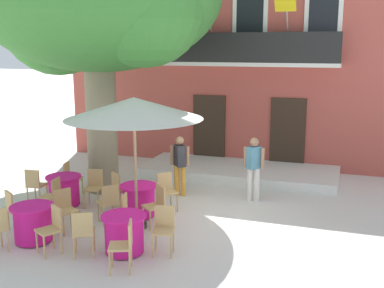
# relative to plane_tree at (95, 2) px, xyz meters

# --- Properties ---
(ground_plane) EXTENTS (120.00, 120.00, 0.00)m
(ground_plane) POSITION_rel_plane_tree_xyz_m (3.05, -1.13, -4.99)
(ground_plane) COLOR silver
(building_facade) EXTENTS (13.00, 5.09, 7.50)m
(building_facade) POSITION_rel_plane_tree_xyz_m (3.22, 5.86, -1.24)
(building_facade) COLOR #B24C42
(building_facade) RESTS_ON ground
(entrance_step_platform) EXTENTS (5.92, 2.31, 0.25)m
(entrance_step_platform) POSITION_rel_plane_tree_xyz_m (3.22, 2.71, -4.86)
(entrance_step_platform) COLOR silver
(entrance_step_platform) RESTS_ON ground
(plane_tree) EXTENTS (6.58, 5.78, 7.07)m
(plane_tree) POSITION_rel_plane_tree_xyz_m (0.00, 0.00, 0.00)
(plane_tree) COLOR #7F755B
(plane_tree) RESTS_ON ground
(cafe_table_near_tree) EXTENTS (0.86, 0.86, 0.76)m
(cafe_table_near_tree) POSITION_rel_plane_tree_xyz_m (-0.21, -1.48, -4.60)
(cafe_table_near_tree) COLOR #DB1984
(cafe_table_near_tree) RESTS_ON ground
(cafe_chair_near_tree_0) EXTENTS (0.43, 0.43, 0.91)m
(cafe_chair_near_tree_0) POSITION_rel_plane_tree_xyz_m (-0.95, -1.62, -4.46)
(cafe_chair_near_tree_0) COLOR tan
(cafe_chair_near_tree_0) RESTS_ON ground
(cafe_chair_near_tree_1) EXTENTS (0.45, 0.45, 0.91)m
(cafe_chair_near_tree_1) POSITION_rel_plane_tree_xyz_m (-0.03, -2.21, -4.46)
(cafe_chair_near_tree_1) COLOR tan
(cafe_chair_near_tree_1) RESTS_ON ground
(cafe_chair_near_tree_2) EXTENTS (0.47, 0.47, 0.91)m
(cafe_chair_near_tree_2) POSITION_rel_plane_tree_xyz_m (0.51, -1.26, -4.46)
(cafe_chair_near_tree_2) COLOR tan
(cafe_chair_near_tree_2) RESTS_ON ground
(cafe_chair_near_tree_3) EXTENTS (0.49, 0.49, 0.91)m
(cafe_chair_near_tree_3) POSITION_rel_plane_tree_xyz_m (-0.47, -0.77, -4.46)
(cafe_chair_near_tree_3) COLOR tan
(cafe_chair_near_tree_3) RESTS_ON ground
(cafe_table_middle) EXTENTS (0.86, 0.86, 0.76)m
(cafe_table_middle) POSITION_rel_plane_tree_xyz_m (1.87, -1.58, -4.60)
(cafe_table_middle) COLOR #DB1984
(cafe_table_middle) RESTS_ON ground
(cafe_chair_middle_0) EXTENTS (0.56, 0.56, 0.91)m
(cafe_chair_middle_0) POSITION_rel_plane_tree_xyz_m (2.31, -0.97, -4.46)
(cafe_chair_middle_0) COLOR tan
(cafe_chair_middle_0) RESTS_ON ground
(cafe_chair_middle_1) EXTENTS (0.56, 0.56, 0.91)m
(cafe_chair_middle_1) POSITION_rel_plane_tree_xyz_m (1.21, -1.23, -4.46)
(cafe_chair_middle_1) COLOR tan
(cafe_chair_middle_1) RESTS_ON ground
(cafe_chair_middle_2) EXTENTS (0.56, 0.56, 0.91)m
(cafe_chair_middle_2) POSITION_rel_plane_tree_xyz_m (1.44, -2.20, -4.46)
(cafe_chair_middle_2) COLOR tan
(cafe_chair_middle_2) RESTS_ON ground
(cafe_chair_middle_3) EXTENTS (0.56, 0.56, 0.91)m
(cafe_chair_middle_3) POSITION_rel_plane_tree_xyz_m (2.50, -2.00, -4.46)
(cafe_chair_middle_3) COLOR tan
(cafe_chair_middle_3) RESTS_ON ground
(cafe_table_front) EXTENTS (0.86, 0.86, 0.76)m
(cafe_table_front) POSITION_rel_plane_tree_xyz_m (2.45, -3.45, -4.60)
(cafe_table_front) COLOR #DB1984
(cafe_table_front) RESTS_ON ground
(cafe_chair_front_0) EXTENTS (0.52, 0.52, 0.91)m
(cafe_chair_front_0) POSITION_rel_plane_tree_xyz_m (2.80, -4.11, -4.46)
(cafe_chair_front_0) COLOR tan
(cafe_chair_front_0) RESTS_ON ground
(cafe_chair_front_1) EXTENTS (0.48, 0.48, 0.91)m
(cafe_chair_front_1) POSITION_rel_plane_tree_xyz_m (3.16, -3.20, -4.46)
(cafe_chair_front_1) COLOR tan
(cafe_chair_front_1) RESTS_ON ground
(cafe_chair_front_2) EXTENTS (0.48, 0.48, 0.91)m
(cafe_chair_front_2) POSITION_rel_plane_tree_xyz_m (2.21, -2.73, -4.46)
(cafe_chair_front_2) COLOR tan
(cafe_chair_front_2) RESTS_ON ground
(cafe_chair_front_3) EXTENTS (0.54, 0.54, 0.91)m
(cafe_chair_front_3) POSITION_rel_plane_tree_xyz_m (1.82, -3.86, -4.46)
(cafe_chair_front_3) COLOR tan
(cafe_chair_front_3) RESTS_ON ground
(cafe_table_far_side) EXTENTS (0.86, 0.86, 0.76)m
(cafe_table_far_side) POSITION_rel_plane_tree_xyz_m (0.47, -3.57, -4.60)
(cafe_table_far_side) COLOR #DB1984
(cafe_table_far_side) RESTS_ON ground
(cafe_chair_far_side_1) EXTENTS (0.55, 0.55, 0.91)m
(cafe_chair_far_side_1) POSITION_rel_plane_tree_xyz_m (1.15, -3.88, -4.46)
(cafe_chair_far_side_1) COLOR tan
(cafe_chair_far_side_1) RESTS_ON ground
(cafe_chair_far_side_2) EXTENTS (0.54, 0.54, 0.91)m
(cafe_chair_far_side_2) POSITION_rel_plane_tree_xyz_m (0.77, -2.88, -4.46)
(cafe_chair_far_side_2) COLOR tan
(cafe_chair_far_side_2) RESTS_ON ground
(cafe_chair_far_side_3) EXTENTS (0.55, 0.55, 0.91)m
(cafe_chair_far_side_3) POSITION_rel_plane_tree_xyz_m (-0.22, -3.26, -4.46)
(cafe_chair_far_side_3) COLOR tan
(cafe_chair_far_side_3) RESTS_ON ground
(cafe_umbrella) EXTENTS (2.90, 2.90, 2.85)m
(cafe_umbrella) POSITION_rel_plane_tree_xyz_m (2.11, -2.19, -2.38)
(cafe_umbrella) COLOR #997A56
(cafe_umbrella) RESTS_ON ground
(pedestrian_near_entrance) EXTENTS (0.53, 0.40, 1.65)m
(pedestrian_near_entrance) POSITION_rel_plane_tree_xyz_m (4.14, 0.40, -4.06)
(pedestrian_near_entrance) COLOR silver
(pedestrian_near_entrance) RESTS_ON ground
(pedestrian_mid_plaza) EXTENTS (0.53, 0.40, 1.59)m
(pedestrian_mid_plaza) POSITION_rel_plane_tree_xyz_m (2.22, 0.22, -4.09)
(pedestrian_mid_plaza) COLOR gold
(pedestrian_mid_plaza) RESTS_ON ground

